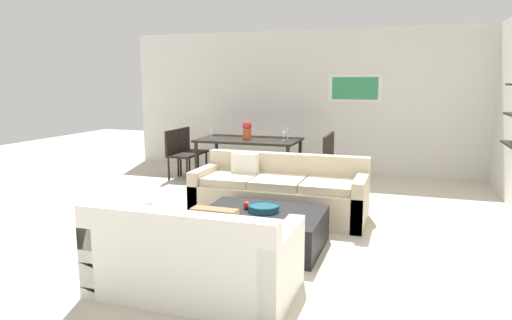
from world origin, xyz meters
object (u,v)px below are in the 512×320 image
decorative_bowl (264,208)px  wine_glass_right_far (287,132)px  loveseat_white (195,258)px  apple_on_coffee_table (247,205)px  dining_chair_right_far (324,154)px  wine_glass_left_near (212,131)px  dining_chair_right_near (319,159)px  sofa_beige (280,194)px  coffee_table (261,229)px  dining_chair_left_far (189,148)px  dining_chair_left_near (178,151)px  dining_table (249,143)px  wine_glass_right_near (284,134)px  centerpiece_vase (247,130)px

decorative_bowl → wine_glass_right_far: 3.21m
loveseat_white → apple_on_coffee_table: loveseat_white is taller
dining_chair_right_far → wine_glass_left_near: wine_glass_left_near is taller
dining_chair_right_near → dining_chair_right_far: bearing=90.0°
sofa_beige → coffee_table: 1.15m
loveseat_white → dining_chair_left_far: dining_chair_left_far is taller
dining_chair_right_far → dining_chair_right_near: 0.45m
dining_chair_left_near → wine_glass_right_far: 2.00m
sofa_beige → dining_table: sofa_beige is taller
dining_chair_left_near → loveseat_white: bearing=-60.4°
loveseat_white → apple_on_coffee_table: size_ratio=19.93×
coffee_table → apple_on_coffee_table: size_ratio=15.48×
loveseat_white → dining_chair_right_far: dining_chair_right_far is taller
loveseat_white → dining_chair_right_far: (0.28, 4.46, 0.21)m
dining_chair_left_far → sofa_beige: bearing=-42.1°
dining_chair_left_far → dining_chair_left_near: (0.00, -0.45, 0.00)m
dining_chair_right_near → wine_glass_right_near: wine_glass_right_near is taller
coffee_table → wine_glass_left_near: (-1.85, 2.92, 0.68)m
dining_chair_left_far → wine_glass_right_near: size_ratio=5.21×
dining_table → decorative_bowl: bearing=-68.1°
wine_glass_right_near → coffee_table: bearing=-79.4°
dining_chair_left_near → dining_chair_right_near: bearing=0.0°
apple_on_coffee_table → decorative_bowl: bearing=-7.7°
sofa_beige → dining_chair_right_far: (0.20, 2.13, 0.21)m
sofa_beige → dining_chair_left_near: bearing=144.6°
coffee_table → dining_chair_right_far: bearing=88.6°
coffee_table → dining_chair_left_near: size_ratio=1.45×
dining_table → dining_chair_left_far: dining_chair_left_far is taller
decorative_bowl → dining_chair_left_near: bearing=131.8°
sofa_beige → wine_glass_right_far: (-0.43, 2.03, 0.59)m
sofa_beige → wine_glass_right_near: (-0.43, 1.78, 0.58)m
apple_on_coffee_table → dining_table: dining_table is taller
apple_on_coffee_table → wine_glass_right_far: (-0.36, 3.10, 0.46)m
coffee_table → wine_glass_right_near: 3.05m
dining_chair_left_far → wine_glass_right_far: 1.97m
sofa_beige → coffee_table: size_ratio=1.72×
wine_glass_right_near → centerpiece_vase: bearing=171.9°
coffee_table → apple_on_coffee_table: apple_on_coffee_table is taller
apple_on_coffee_table → dining_chair_left_far: (-2.29, 3.20, 0.08)m
apple_on_coffee_table → wine_glass_right_near: 2.91m
dining_chair_right_far → centerpiece_vase: centerpiece_vase is taller
coffee_table → loveseat_white: bearing=-99.6°
loveseat_white → dining_chair_right_far: size_ratio=1.87×
coffee_table → dining_table: size_ratio=0.73×
coffee_table → apple_on_coffee_table: (-0.19, 0.07, 0.23)m
sofa_beige → coffee_table: sofa_beige is taller
dining_table → dining_chair_right_near: 1.31m
decorative_bowl → sofa_beige: bearing=96.6°
coffee_table → wine_glass_right_far: bearing=99.7°
dining_chair_right_far → centerpiece_vase: (-1.30, -0.25, 0.41)m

